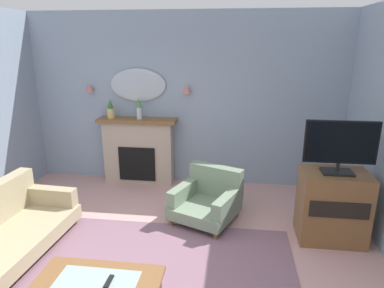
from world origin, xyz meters
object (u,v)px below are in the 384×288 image
floral_couch (3,230)px  armchair_in_corner (208,198)px  mantel_vase_centre (111,110)px  coffee_table (97,287)px  tv_cabinet (332,206)px  wall_sconce_left (89,88)px  tv_flatscreen (341,146)px  wall_sconce_right (187,89)px  tv_remote (109,282)px  wall_mirror (138,85)px  mantel_vase_left (139,108)px  fireplace (139,151)px

floral_couch → armchair_in_corner: size_ratio=1.66×
mantel_vase_centre → coffee_table: mantel_vase_centre is taller
floral_couch → tv_cabinet: tv_cabinet is taller
wall_sconce_left → tv_flatscreen: size_ratio=0.17×
wall_sconce_right → tv_remote: bearing=-93.7°
armchair_in_corner → tv_cabinet: 1.62m
wall_mirror → coffee_table: wall_mirror is taller
wall_mirror → armchair_in_corner: wall_mirror is taller
wall_sconce_right → coffee_table: 3.54m
wall_sconce_left → tv_cabinet: bearing=-22.7°
mantel_vase_centre → floral_couch: size_ratio=0.19×
mantel_vase_centre → mantel_vase_left: bearing=0.0°
fireplace → floral_couch: 2.54m
armchair_in_corner → tv_flatscreen: (1.58, -0.33, 0.94)m
floral_couch → tv_remote: bearing=-27.9°
tv_remote → armchair_in_corner: armchair_in_corner is taller
wall_sconce_left → armchair_in_corner: (2.18, -1.26, -1.35)m
mantel_vase_centre → tv_cabinet: mantel_vase_centre is taller
tv_remote → wall_mirror: bearing=100.8°
tv_cabinet → armchair_in_corner: bearing=168.8°
tv_flatscreen → floral_couch: bearing=-167.9°
mantel_vase_centre → armchair_in_corner: 2.33m
tv_remote → floral_couch: bearing=152.1°
tv_cabinet → tv_flatscreen: 0.80m
mantel_vase_left → coffee_table: size_ratio=0.32×
tv_remote → tv_flatscreen: (2.27, 1.69, 0.79)m
mantel_vase_centre → coffee_table: 3.43m
wall_sconce_left → floral_couch: (-0.13, -2.42, -1.34)m
wall_sconce_right → tv_cabinet: wall_sconce_right is taller
wall_mirror → tv_cabinet: wall_mirror is taller
tv_flatscreen → fireplace: bearing=152.7°
wall_sconce_left → tv_cabinet: wall_sconce_left is taller
floral_couch → tv_cabinet: bearing=12.4°
wall_sconce_left → tv_remote: 3.80m
wall_sconce_left → tv_flatscreen: 4.10m
tv_remote → tv_flatscreen: bearing=36.6°
wall_sconce_left → floral_couch: 2.77m
tv_remote → floral_couch: size_ratio=0.09×
mantel_vase_left → coffee_table: 3.34m
tv_remote → wall_sconce_left: bearing=114.4°
armchair_in_corner → tv_cabinet: tv_cabinet is taller
mantel_vase_left → wall_sconce_right: 0.87m
wall_mirror → tv_flatscreen: (2.91, -1.64, -0.46)m
armchair_in_corner → tv_cabinet: size_ratio=1.18×
armchair_in_corner → fireplace: bearing=138.7°
fireplace → wall_sconce_right: 1.38m
wall_sconce_right → tv_remote: (-0.21, -3.28, -1.21)m
armchair_in_corner → tv_flatscreen: size_ratio=1.27×
coffee_table → armchair_in_corner: armchair_in_corner is taller
fireplace → tv_flatscreen: size_ratio=1.62×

